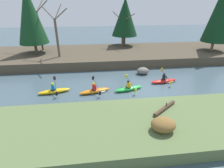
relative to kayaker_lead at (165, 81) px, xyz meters
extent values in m
plane|color=#425660|center=(-2.38, -1.50, -0.20)|extent=(90.00, 90.00, 0.00)
cube|color=#5B7042|center=(-2.38, -6.69, 0.19)|extent=(44.00, 5.33, 0.77)
cube|color=#4C4233|center=(-2.38, 8.49, 0.34)|extent=(44.00, 8.96, 1.08)
cylinder|color=brown|center=(-14.29, 8.67, 1.54)|extent=(0.36, 0.36, 1.31)
cone|color=#143D1E|center=(-14.29, 8.67, 5.60)|extent=(3.63, 3.63, 6.82)
cylinder|color=brown|center=(-2.00, 11.62, 1.64)|extent=(0.36, 0.36, 1.51)
cone|color=#0F3319|center=(-2.00, 11.62, 5.00)|extent=(3.79, 3.79, 5.22)
cylinder|color=#7A664C|center=(9.53, 7.21, 1.50)|extent=(0.36, 0.36, 1.24)
cone|color=#0F3319|center=(9.53, 7.21, 6.06)|extent=(3.44, 3.44, 7.87)
cylinder|color=brown|center=(-13.81, 10.14, 3.42)|extent=(0.28, 0.28, 5.08)
cylinder|color=brown|center=(-14.69, 10.87, 6.61)|extent=(1.87, 1.60, 1.69)
cylinder|color=brown|center=(-12.88, 9.36, 6.51)|extent=(1.97, 1.67, 1.49)
cylinder|color=brown|center=(-13.44, 11.14, 6.71)|extent=(0.86, 2.11, 1.88)
cylinder|color=brown|center=(-11.03, 6.61, 3.12)|extent=(0.28, 0.28, 4.47)
cylinder|color=brown|center=(-11.80, 7.26, 5.91)|extent=(1.66, 1.42, 1.50)
cylinder|color=brown|center=(-10.21, 5.93, 5.82)|extent=(1.74, 1.49, 1.32)
cylinder|color=brown|center=(-10.71, 7.50, 5.99)|extent=(0.77, 1.87, 1.66)
cylinder|color=brown|center=(-2.42, 10.85, 2.78)|extent=(0.28, 0.28, 3.80)
cylinder|color=brown|center=(-3.08, 11.40, 5.13)|extent=(1.43, 1.22, 1.29)
cylinder|color=brown|center=(-1.73, 10.27, 5.05)|extent=(1.50, 1.28, 1.14)
cylinder|color=brown|center=(-2.15, 11.61, 5.20)|extent=(0.67, 1.61, 1.43)
ellipsoid|color=brown|center=(-3.30, -7.62, 0.95)|extent=(1.38, 1.15, 0.75)
ellipsoid|color=red|center=(-0.12, -0.02, -0.03)|extent=(2.76, 0.95, 0.34)
cone|color=red|center=(1.12, 0.15, -0.01)|extent=(0.37, 0.24, 0.20)
cylinder|color=black|center=(-0.17, -0.02, 0.12)|extent=(0.54, 0.54, 0.08)
cylinder|color=black|center=(-0.17, -0.02, 0.37)|extent=(0.34, 0.34, 0.42)
sphere|color=black|center=(-0.17, -0.02, 0.69)|extent=(0.26, 0.26, 0.23)
cylinder|color=black|center=(-0.10, 0.23, 0.45)|extent=(0.12, 0.24, 0.35)
cylinder|color=black|center=(-0.03, -0.25, 0.45)|extent=(0.12, 0.24, 0.35)
cylinder|color=black|center=(0.06, 0.01, 0.49)|extent=(0.29, 1.90, 0.65)
cube|color=yellow|center=(-0.06, 0.95, 0.80)|extent=(0.22, 0.18, 0.41)
cube|color=yellow|center=(0.19, -0.93, 0.18)|extent=(0.22, 0.18, 0.41)
ellipsoid|color=white|center=(0.43, 0.06, -0.11)|extent=(1.18, 0.84, 0.18)
ellipsoid|color=green|center=(-3.90, -1.22, -0.03)|extent=(2.76, 1.28, 0.34)
cone|color=green|center=(-2.70, -0.90, -0.01)|extent=(0.39, 0.28, 0.20)
cylinder|color=black|center=(-3.95, -1.24, 0.12)|extent=(0.59, 0.59, 0.08)
cylinder|color=yellow|center=(-3.95, -1.24, 0.37)|extent=(0.37, 0.37, 0.42)
sphere|color=black|center=(-3.95, -1.24, 0.69)|extent=(0.28, 0.28, 0.23)
cylinder|color=yellow|center=(-3.92, -0.98, 0.45)|extent=(0.15, 0.24, 0.35)
cylinder|color=yellow|center=(-3.79, -1.44, 0.45)|extent=(0.15, 0.24, 0.35)
cylinder|color=black|center=(-3.73, -1.18, 0.49)|extent=(0.53, 1.86, 0.65)
cube|color=yellow|center=(-3.98, -0.26, 0.80)|extent=(0.23, 0.20, 0.41)
cube|color=yellow|center=(-3.48, -2.10, 0.18)|extent=(0.23, 0.20, 0.41)
ellipsoid|color=orange|center=(-6.96, -1.31, -0.03)|extent=(2.76, 1.29, 0.34)
cone|color=orange|center=(-5.76, -0.98, -0.01)|extent=(0.39, 0.29, 0.20)
cylinder|color=black|center=(-7.00, -1.33, 0.12)|extent=(0.59, 0.59, 0.08)
cylinder|color=red|center=(-7.00, -1.33, 0.37)|extent=(0.37, 0.37, 0.42)
sphere|color=yellow|center=(-7.00, -1.33, 0.69)|extent=(0.28, 0.28, 0.23)
cylinder|color=red|center=(-6.97, -1.07, 0.45)|extent=(0.15, 0.24, 0.35)
cylinder|color=red|center=(-6.84, -1.53, 0.45)|extent=(0.15, 0.24, 0.35)
cylinder|color=black|center=(-6.78, -1.26, 0.49)|extent=(0.54, 1.86, 0.65)
cube|color=black|center=(-7.03, -0.35, 0.80)|extent=(0.23, 0.21, 0.41)
cube|color=black|center=(-6.53, -2.18, 0.18)|extent=(0.23, 0.21, 0.41)
ellipsoid|color=white|center=(-6.42, -1.17, -0.11)|extent=(1.25, 0.97, 0.18)
ellipsoid|color=yellow|center=(-10.48, -0.94, -0.03)|extent=(2.77, 1.16, 0.34)
cone|color=yellow|center=(-9.27, -0.68, -0.01)|extent=(0.38, 0.27, 0.20)
cylinder|color=black|center=(-10.53, -0.95, 0.12)|extent=(0.57, 0.57, 0.08)
cylinder|color=#1984CC|center=(-10.53, -0.95, 0.37)|extent=(0.36, 0.36, 0.42)
sphere|color=yellow|center=(-10.53, -0.95, 0.69)|extent=(0.27, 0.27, 0.23)
cylinder|color=#1984CC|center=(-10.49, -0.70, 0.45)|extent=(0.14, 0.24, 0.35)
cylinder|color=#1984CC|center=(-10.38, -1.17, 0.45)|extent=(0.14, 0.24, 0.35)
cylinder|color=black|center=(-10.31, -0.90, 0.49)|extent=(0.44, 1.88, 0.65)
cube|color=black|center=(-10.51, 0.03, 0.80)|extent=(0.23, 0.20, 0.41)
cube|color=black|center=(-10.11, -1.83, 0.18)|extent=(0.23, 0.20, 0.41)
ellipsoid|color=slate|center=(-1.55, 2.45, 0.18)|extent=(1.32, 1.04, 0.75)
cylinder|color=#4C3828|center=(-2.42, -5.69, 0.70)|extent=(2.00, 1.60, 0.24)
cylinder|color=#4C3828|center=(-2.26, -5.57, 0.92)|extent=(0.08, 0.08, 0.20)
camera|label=1|loc=(-7.03, -14.97, 7.14)|focal=28.00mm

